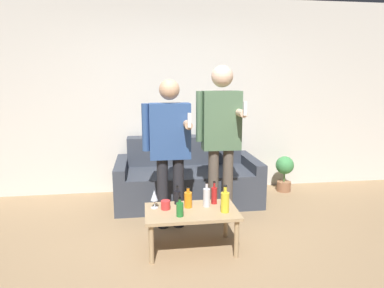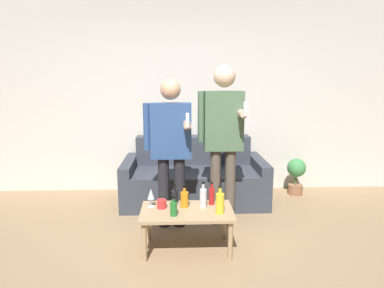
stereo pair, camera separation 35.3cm
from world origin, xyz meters
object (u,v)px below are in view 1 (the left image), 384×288
Objects in this scene: person_standing_right at (221,132)px; bottle_orange at (207,197)px; person_standing_left at (170,143)px; coffee_table at (191,215)px; couch at (187,178)px.

bottle_orange is at bearing -115.97° from person_standing_right.
coffee_table is at bearing -73.52° from person_standing_left.
couch is 1.11m from person_standing_right.
person_standing_left is (-0.32, 0.46, 0.45)m from bottle_orange.
couch is 1.09m from person_standing_left.
bottle_orange is at bearing -88.71° from couch.
person_standing_left is (-0.29, -0.82, 0.65)m from couch.
bottle_orange is at bearing 25.38° from coffee_table.
person_standing_left is (-0.16, 0.54, 0.60)m from coffee_table.
couch is at bearing 91.29° from bottle_orange.
coffee_table is 3.54× the size of bottle_orange.
couch is 1.05× the size of person_standing_right.
person_standing_right is at bearing 64.03° from bottle_orange.
person_standing_left is at bearing -109.32° from couch.
coffee_table is 1.00m from person_standing_right.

